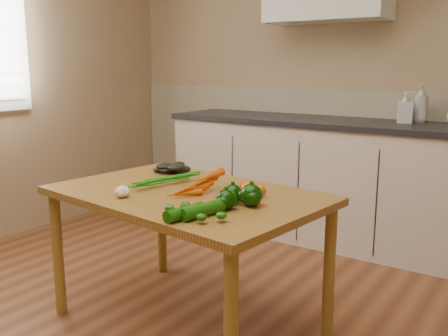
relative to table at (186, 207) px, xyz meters
name	(u,v)px	position (x,y,z in m)	size (l,w,h in m)	color
room	(127,75)	(0.04, -0.40, 0.63)	(4.04, 5.04, 2.64)	brown
counter_run	(353,182)	(0.25, 1.61, -0.16)	(2.84, 0.64, 1.14)	beige
table	(186,207)	(0.00, 0.00, 0.00)	(1.38, 0.97, 0.69)	olive
soap_bottle_a	(421,104)	(0.64, 1.78, 0.42)	(0.10, 0.10, 0.26)	silver
soap_bottle_b	(405,107)	(0.56, 1.68, 0.39)	(0.10, 0.10, 0.21)	silver
carrot_bunch	(190,184)	(0.00, 0.04, 0.11)	(0.24, 0.18, 0.06)	#D55205
leafy_greens	(172,165)	(-0.34, 0.30, 0.12)	(0.18, 0.17, 0.09)	black
garlic_bulb	(122,192)	(-0.18, -0.25, 0.10)	(0.07, 0.07, 0.06)	white
pepper_a	(233,194)	(0.29, -0.04, 0.12)	(0.08, 0.08, 0.08)	black
pepper_b	(251,195)	(0.39, -0.04, 0.12)	(0.10, 0.10, 0.10)	black
pepper_c	(226,200)	(0.33, -0.14, 0.12)	(0.08, 0.08, 0.08)	black
tomato_a	(246,188)	(0.26, 0.12, 0.11)	(0.06, 0.06, 0.06)	#840208
tomato_b	(249,188)	(0.28, 0.12, 0.11)	(0.08, 0.08, 0.07)	#C95605
tomato_c	(259,190)	(0.34, 0.12, 0.11)	(0.07, 0.07, 0.06)	#C95605
zucchini_a	(203,210)	(0.31, -0.28, 0.10)	(0.05, 0.05, 0.21)	#114407
zucchini_b	(185,212)	(0.27, -0.34, 0.10)	(0.05, 0.05, 0.19)	#114407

